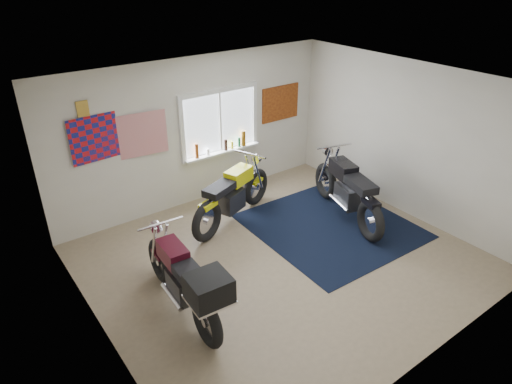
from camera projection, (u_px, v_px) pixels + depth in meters
ground at (282, 260)px, 7.07m from camera, size 5.50×5.50×0.00m
room_shell at (285, 163)px, 6.30m from camera, size 5.50×5.50×5.50m
navy_rug at (331, 226)px, 7.94m from camera, size 2.59×2.68×0.01m
window_assembly at (220, 126)px, 8.45m from camera, size 1.66×0.17×1.26m
oil_bottles at (227, 144)px, 8.61m from camera, size 1.12×0.09×0.30m
flag_display at (83, 109)px, 6.82m from camera, size 1.60×0.10×1.17m
triumph_poster at (280, 103)px, 9.14m from camera, size 0.90×0.03×0.70m
yellow_triumph at (232, 196)px, 7.89m from camera, size 2.09×0.95×1.10m
black_chrome_bike at (347, 191)px, 7.99m from camera, size 0.91×2.22×1.17m
maroon_tourer at (186, 282)px, 5.72m from camera, size 0.65×2.11×1.07m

